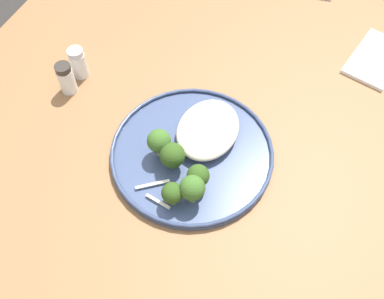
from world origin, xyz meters
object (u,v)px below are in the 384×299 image
at_px(seared_scallop_on_noodles, 204,142).
at_px(pepper_shaker, 66,78).
at_px(seared_scallop_right_edge, 195,124).
at_px(seared_scallop_rear_pale, 209,152).
at_px(seared_scallop_center_golden, 209,116).
at_px(folded_napkin, 376,59).
at_px(dinner_plate, 192,153).
at_px(salt_shaker, 78,63).
at_px(broccoli_floret_split_head, 172,155).
at_px(broccoli_floret_small_sprig, 159,142).
at_px(broccoli_floret_front_edge, 172,193).
at_px(broccoli_floret_tall_stalk, 198,176).
at_px(broccoli_floret_center_pile, 192,188).

distance_m(seared_scallop_on_noodles, pepper_shaker, 0.30).
distance_m(seared_scallop_right_edge, pepper_shaker, 0.27).
distance_m(seared_scallop_rear_pale, pepper_shaker, 0.32).
xyz_separation_m(seared_scallop_center_golden, folded_napkin, (-0.29, 0.26, -0.02)).
bearing_deg(dinner_plate, pepper_shaker, -98.91).
bearing_deg(seared_scallop_right_edge, salt_shaker, -97.84).
height_order(broccoli_floret_split_head, pepper_shaker, same).
bearing_deg(broccoli_floret_small_sprig, broccoli_floret_front_edge, 38.26).
distance_m(dinner_plate, seared_scallop_center_golden, 0.08).
distance_m(broccoli_floret_small_sprig, folded_napkin, 0.50).
height_order(dinner_plate, salt_shaker, salt_shaker).
relative_size(seared_scallop_center_golden, broccoli_floret_split_head, 0.53).
xyz_separation_m(dinner_plate, pepper_shaker, (-0.04, -0.28, 0.02)).
height_order(seared_scallop_right_edge, broccoli_floret_tall_stalk, broccoli_floret_tall_stalk).
distance_m(seared_scallop_right_edge, broccoli_floret_tall_stalk, 0.12).
bearing_deg(seared_scallop_on_noodles, seared_scallop_rear_pale, 47.86).
distance_m(seared_scallop_on_noodles, broccoli_floret_front_edge, 0.12).
height_order(broccoli_floret_tall_stalk, folded_napkin, broccoli_floret_tall_stalk).
xyz_separation_m(seared_scallop_right_edge, seared_scallop_center_golden, (-0.03, 0.02, -0.00)).
bearing_deg(seared_scallop_right_edge, broccoli_floret_front_edge, 10.07).
bearing_deg(seared_scallop_center_golden, pepper_shaker, -83.01).
bearing_deg(seared_scallop_on_noodles, broccoli_floret_tall_stalk, 16.21).
height_order(seared_scallop_center_golden, salt_shaker, salt_shaker).
bearing_deg(broccoli_floret_tall_stalk, broccoli_floret_center_pile, 2.96).
height_order(seared_scallop_rear_pale, broccoli_floret_tall_stalk, broccoli_floret_tall_stalk).
relative_size(seared_scallop_right_edge, broccoli_floret_center_pile, 0.57).
bearing_deg(pepper_shaker, broccoli_floret_center_pile, 68.15).
relative_size(seared_scallop_rear_pale, broccoli_floret_front_edge, 0.49).
height_order(seared_scallop_right_edge, broccoli_floret_front_edge, broccoli_floret_front_edge).
height_order(broccoli_floret_tall_stalk, pepper_shaker, pepper_shaker).
distance_m(seared_scallop_center_golden, salt_shaker, 0.28).
distance_m(broccoli_floret_front_edge, broccoli_floret_tall_stalk, 0.05).
distance_m(broccoli_floret_split_head, broccoli_floret_front_edge, 0.07).
distance_m(broccoli_floret_small_sprig, salt_shaker, 0.26).
bearing_deg(salt_shaker, seared_scallop_center_golden, 88.09).
bearing_deg(salt_shaker, seared_scallop_right_edge, 82.16).
height_order(seared_scallop_right_edge, broccoli_floret_center_pile, broccoli_floret_center_pile).
distance_m(dinner_plate, pepper_shaker, 0.29).
bearing_deg(broccoli_floret_center_pile, salt_shaker, -118.28).
bearing_deg(seared_scallop_center_golden, broccoli_floret_small_sprig, -25.27).
xyz_separation_m(folded_napkin, salt_shaker, (0.28, -0.54, 0.03)).
bearing_deg(broccoli_floret_small_sprig, broccoli_floret_split_head, 65.05).
bearing_deg(broccoli_floret_tall_stalk, folded_napkin, 152.79).
bearing_deg(broccoli_floret_small_sprig, folded_napkin, 142.14).
bearing_deg(seared_scallop_on_noodles, broccoli_floret_split_head, -28.78).
xyz_separation_m(broccoli_floret_center_pile, pepper_shaker, (-0.13, -0.32, -0.02)).
distance_m(broccoli_floret_front_edge, folded_napkin, 0.53).
bearing_deg(folded_napkin, broccoli_floret_split_head, -34.11).
bearing_deg(broccoli_floret_tall_stalk, seared_scallop_rear_pale, -174.63).
height_order(seared_scallop_on_noodles, broccoli_floret_front_edge, broccoli_floret_front_edge).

